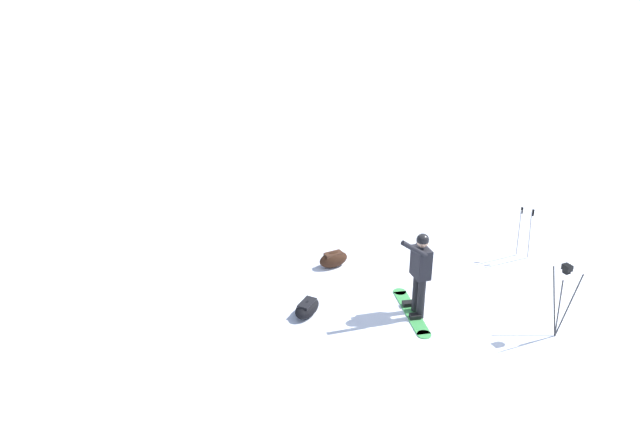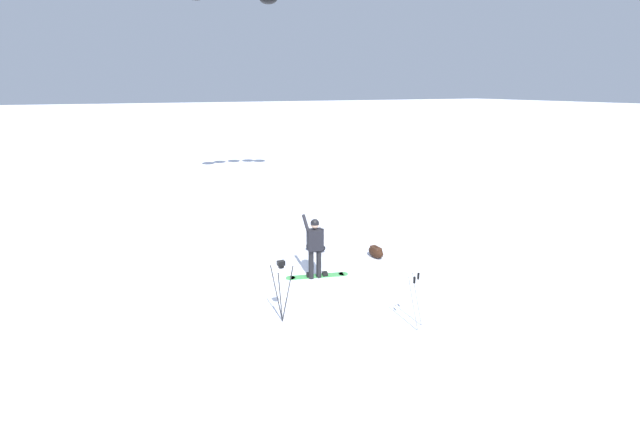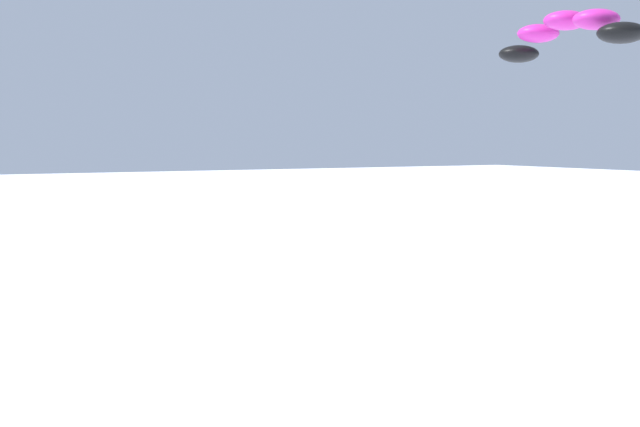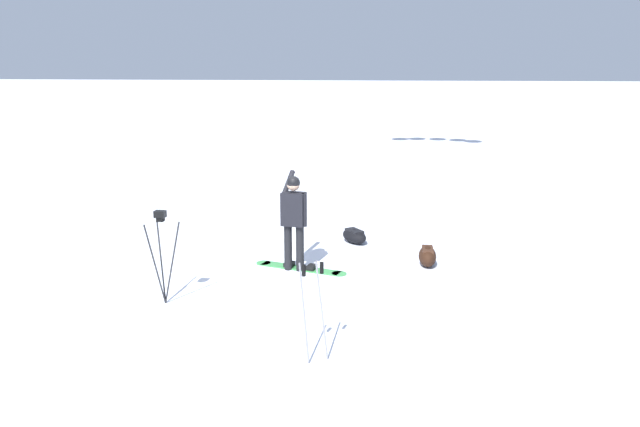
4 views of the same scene
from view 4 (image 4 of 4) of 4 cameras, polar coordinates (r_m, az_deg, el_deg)
ground_plane at (r=10.50m, az=-2.65°, el=-6.10°), size 300.00×300.00×0.00m
snowboarder at (r=10.69m, az=-2.43°, el=0.01°), size 0.69×0.47×1.71m
snowboard at (r=11.01m, az=-1.83°, el=-5.02°), size 0.64×1.70×0.10m
gear_bag_large at (r=11.31m, az=9.91°, el=-3.87°), size 0.66×0.34×0.35m
camera_tripod at (r=9.46m, az=-14.46°, el=-2.21°), size 0.50×0.47×1.45m
gear_bag_small at (r=12.59m, az=3.20°, el=-2.07°), size 0.76×0.70×0.28m
ski_poles at (r=7.52m, az=-0.67°, el=-7.67°), size 0.37×0.39×1.20m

